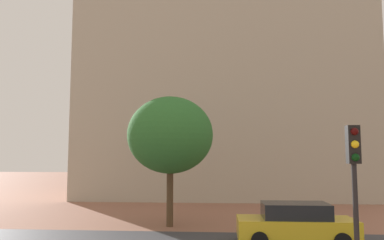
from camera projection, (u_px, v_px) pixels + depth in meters
name	position (u px, v px, depth m)	size (l,w,h in m)	color
landmark_building	(226.00, 64.00, 33.11)	(23.79, 11.02, 41.10)	#B2A893
car_yellow	(296.00, 224.00, 14.55)	(4.57, 1.99, 1.60)	gold
traffic_light_pole	(355.00, 178.00, 8.57)	(0.28, 0.34, 4.18)	black
tree_curb_far	(170.00, 135.00, 18.48)	(4.29, 4.29, 6.42)	#4C3823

